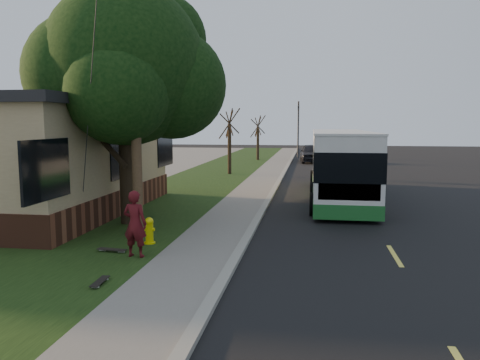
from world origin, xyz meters
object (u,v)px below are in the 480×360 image
object	(u,v)px
skateboard_main	(100,282)
skateboard_spare	(112,250)
bare_tree_far	(258,138)
distant_car	(312,153)
bare_tree_near	(229,142)
traffic_signal	(298,125)
fire_hydrant	(149,231)
leafy_tree	(128,69)
transit_bus	(340,163)
dumpster	(57,191)
skateboarder	(135,224)
utility_pole	(134,81)

from	to	relation	value
skateboard_main	skateboard_spare	bearing A→B (deg)	108.38
bare_tree_far	distant_car	bearing A→B (deg)	-13.41
bare_tree_near	skateboard_main	distance (m)	21.45
bare_tree_near	traffic_signal	distance (m)	16.52
fire_hydrant	bare_tree_far	world-z (taller)	bare_tree_far
leafy_tree	transit_bus	distance (m)	10.37
skateboard_spare	dumpster	world-z (taller)	dumpster
skateboard_main	traffic_signal	bearing A→B (deg)	85.40
skateboarder	skateboard_spare	xyz separation A→B (m)	(-0.78, 0.33, -0.79)
transit_bus	skateboard_main	world-z (taller)	transit_bus
skateboarder	skateboard_spare	distance (m)	1.16
utility_pole	traffic_signal	distance (m)	33.26
bare_tree_near	skateboard_main	size ratio (longest dim) A/B	5.97
distant_car	utility_pole	bearing A→B (deg)	-103.59
utility_pole	bare_tree_far	bearing A→B (deg)	89.40
fire_hydrant	traffic_signal	distance (m)	34.25
traffic_signal	leafy_tree	bearing A→B (deg)	-98.47
skateboard_main	skateboarder	bearing A→B (deg)	90.00
bare_tree_near	skateboard_spare	size ratio (longest dim) A/B	5.29
utility_pole	bare_tree_far	size ratio (longest dim) A/B	2.25
fire_hydrant	traffic_signal	world-z (taller)	traffic_signal
leafy_tree	transit_bus	world-z (taller)	leafy_tree
traffic_signal	skateboard_spare	xyz separation A→B (m)	(-3.78, -34.97, -3.04)
bare_tree_near	dumpster	size ratio (longest dim) A/B	2.64
leafy_tree	skateboard_main	world-z (taller)	leafy_tree
transit_bus	bare_tree_far	bearing A→B (deg)	106.29
distant_car	transit_bus	bearing A→B (deg)	-89.49
utility_pole	skateboard_main	distance (m)	6.30
utility_pole	dumpster	size ratio (longest dim) A/B	5.57
skateboard_spare	leafy_tree	bearing A→B (deg)	103.78
fire_hydrant	transit_bus	xyz separation A→B (m)	(5.69, 9.15, 1.20)
traffic_signal	transit_bus	bearing A→B (deg)	-84.05
leafy_tree	skateboard_main	size ratio (longest dim) A/B	10.82
skateboard_spare	dumpster	bearing A→B (deg)	129.39
fire_hydrant	bare_tree_near	distance (m)	18.10
fire_hydrant	skateboarder	world-z (taller)	skateboarder
skateboarder	transit_bus	bearing A→B (deg)	-112.55
leafy_tree	skateboard_main	xyz separation A→B (m)	(1.67, -5.98, -5.05)
transit_bus	skateboard_main	size ratio (longest dim) A/B	15.65
leafy_tree	skateboarder	xyz separation A→B (m)	(1.67, -3.95, -4.25)
transit_bus	distant_car	world-z (taller)	transit_bus
bare_tree_far	skateboard_main	xyz separation A→B (m)	(0.50, -33.33, -1.88)
fire_hydrant	distant_car	distance (m)	29.19
utility_pole	traffic_signal	size ratio (longest dim) A/B	1.65
utility_pole	dumpster	xyz separation A→B (m)	(-5.09, 4.27, -3.97)
bare_tree_far	utility_pole	bearing A→B (deg)	-90.60
bare_tree_near	distant_car	xyz separation A→B (m)	(5.34, 10.85, -1.35)
utility_pole	distant_car	world-z (taller)	utility_pole
bare_tree_far	skateboarder	world-z (taller)	bare_tree_far
leafy_tree	skateboarder	size ratio (longest dim) A/B	4.62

